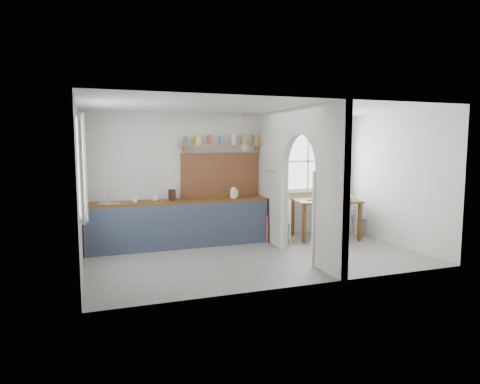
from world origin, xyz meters
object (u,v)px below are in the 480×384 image
object	(u,v)px
kettle	(234,193)
vase	(320,194)
chair_right	(362,216)
chair_left	(281,220)
dining_table	(325,219)

from	to	relation	value
kettle	vase	world-z (taller)	kettle
chair_right	kettle	xyz separation A→B (m)	(-2.91, 0.22, 0.60)
chair_left	kettle	bearing A→B (deg)	-81.48
chair_left	kettle	xyz separation A→B (m)	(-0.94, 0.24, 0.58)
dining_table	chair_left	bearing A→B (deg)	-175.07
dining_table	chair_left	xyz separation A→B (m)	(-0.99, 0.08, 0.01)
dining_table	chair_right	bearing A→B (deg)	15.15
kettle	dining_table	bearing A→B (deg)	-3.88
chair_left	chair_right	bearing A→B (deg)	113.63
dining_table	vase	bearing A→B (deg)	105.09
chair_left	vase	size ratio (longest dim) A/B	4.92
chair_left	kettle	world-z (taller)	kettle
chair_right	chair_left	bearing A→B (deg)	110.18
chair_left	kettle	size ratio (longest dim) A/B	4.01
vase	chair_right	bearing A→B (deg)	-5.53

